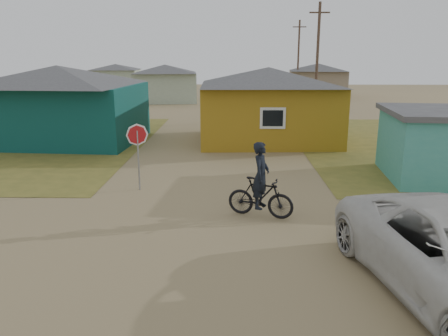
{
  "coord_description": "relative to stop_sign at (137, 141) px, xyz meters",
  "views": [
    {
      "loc": [
        0.61,
        -9.42,
        4.54
      ],
      "look_at": [
        0.37,
        3.0,
        1.3
      ],
      "focal_mm": 35.0,
      "sensor_mm": 36.0,
      "label": 1
    }
  ],
  "objects": [
    {
      "name": "utility_pole_near",
      "position": [
        9.08,
        17.05,
        2.43
      ],
      "size": [
        1.4,
        0.2,
        8.0
      ],
      "color": "brown",
      "rests_on": "ground"
    },
    {
      "name": "house_pale_west",
      "position": [
        -3.42,
        29.05,
        0.15
      ],
      "size": [
        7.04,
        6.15,
        3.6
      ],
      "color": "#A6B59C",
      "rests_on": "ground"
    },
    {
      "name": "utility_pole_far",
      "position": [
        10.08,
        33.05,
        2.43
      ],
      "size": [
        1.4,
        0.2,
        8.0
      ],
      "color": "brown",
      "rests_on": "ground"
    },
    {
      "name": "house_yellow",
      "position": [
        5.08,
        9.04,
        0.3
      ],
      "size": [
        7.72,
        6.76,
        3.9
      ],
      "color": "#A07718",
      "rests_on": "ground"
    },
    {
      "name": "house_pale_north",
      "position": [
        -11.42,
        41.05,
        0.05
      ],
      "size": [
        6.28,
        5.81,
        3.4
      ],
      "color": "#A6B59C",
      "rests_on": "ground"
    },
    {
      "name": "house_teal",
      "position": [
        -5.92,
        8.55,
        0.35
      ],
      "size": [
        8.93,
        7.08,
        4.0
      ],
      "color": "#0B3C39",
      "rests_on": "ground"
    },
    {
      "name": "stop_sign",
      "position": [
        0.0,
        0.0,
        0.0
      ],
      "size": [
        0.75,
        0.07,
        2.31
      ],
      "color": "gray",
      "rests_on": "ground"
    },
    {
      "name": "house_beige_east",
      "position": [
        12.58,
        35.05,
        0.15
      ],
      "size": [
        6.95,
        6.05,
        3.6
      ],
      "color": "gray",
      "rests_on": "ground"
    },
    {
      "name": "ground",
      "position": [
        2.58,
        -4.95,
        -1.71
      ],
      "size": [
        120.0,
        120.0,
        0.0
      ],
      "primitive_type": "plane",
      "color": "#927D54"
    },
    {
      "name": "cyclist",
      "position": [
        4.01,
        -2.49,
        -0.91
      ],
      "size": [
        2.01,
        1.15,
        2.19
      ],
      "color": "black",
      "rests_on": "ground"
    }
  ]
}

